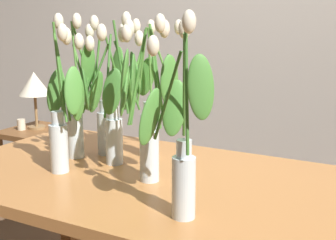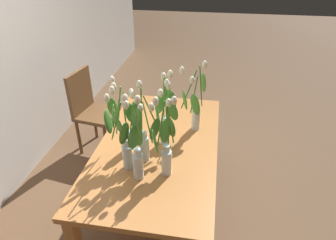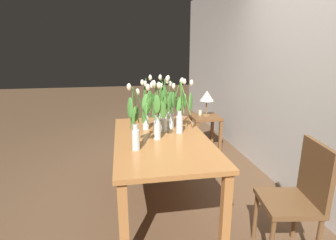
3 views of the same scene
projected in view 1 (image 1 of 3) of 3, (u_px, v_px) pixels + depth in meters
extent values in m
cube|color=beige|center=(272.00, 11.00, 2.80)|extent=(9.00, 0.10, 2.70)
cube|color=#B7753D|center=(150.00, 181.00, 1.66)|extent=(1.60, 0.90, 0.04)
cube|color=#B7753D|center=(68.00, 202.00, 2.42)|extent=(0.07, 0.07, 0.70)
cylinder|color=silver|center=(106.00, 133.00, 1.90)|extent=(0.07, 0.07, 0.18)
cylinder|color=silver|center=(105.00, 106.00, 1.88)|extent=(0.04, 0.04, 0.05)
cylinder|color=silver|center=(106.00, 140.00, 1.91)|extent=(0.06, 0.06, 0.11)
cylinder|color=#478433|center=(115.00, 69.00, 1.89)|extent=(0.03, 0.10, 0.30)
ellipsoid|color=#F2E5C6|center=(123.00, 31.00, 1.89)|extent=(0.04, 0.04, 0.06)
ellipsoid|color=#4C8E38|center=(118.00, 67.00, 1.94)|extent=(0.08, 0.06, 0.17)
cylinder|color=#478433|center=(96.00, 70.00, 1.84)|extent=(0.04, 0.04, 0.31)
ellipsoid|color=#F2E5C6|center=(90.00, 31.00, 1.80)|extent=(0.04, 0.04, 0.06)
ellipsoid|color=#4C8E38|center=(87.00, 90.00, 1.82)|extent=(0.09, 0.08, 0.18)
cylinder|color=silver|center=(184.00, 188.00, 1.29)|extent=(0.07, 0.07, 0.18)
cylinder|color=silver|center=(184.00, 149.00, 1.26)|extent=(0.04, 0.04, 0.05)
cylinder|color=silver|center=(184.00, 198.00, 1.29)|extent=(0.06, 0.06, 0.11)
cylinder|color=#3D752D|center=(167.00, 97.00, 1.28)|extent=(0.11, 0.04, 0.27)
ellipsoid|color=#F2E5C6|center=(153.00, 46.00, 1.29)|extent=(0.04, 0.04, 0.06)
ellipsoid|color=#4C8E38|center=(150.00, 117.00, 1.30)|extent=(0.06, 0.11, 0.18)
cylinder|color=#3D752D|center=(187.00, 90.00, 1.20)|extent=(0.04, 0.04, 0.35)
ellipsoid|color=#F2E5C6|center=(189.00, 22.00, 1.14)|extent=(0.04, 0.04, 0.06)
ellipsoid|color=#4C8E38|center=(201.00, 87.00, 1.16)|extent=(0.08, 0.07, 0.17)
cylinder|color=#3D752D|center=(184.00, 88.00, 1.30)|extent=(0.06, 0.11, 0.31)
ellipsoid|color=#F2E5C6|center=(184.00, 29.00, 1.32)|extent=(0.04, 0.04, 0.06)
ellipsoid|color=#4C8E38|center=(174.00, 108.00, 1.35)|extent=(0.08, 0.08, 0.18)
cylinder|color=silver|center=(114.00, 141.00, 1.78)|extent=(0.07, 0.07, 0.18)
cylinder|color=silver|center=(113.00, 113.00, 1.75)|extent=(0.04, 0.04, 0.05)
cylinder|color=silver|center=(114.00, 149.00, 1.78)|extent=(0.06, 0.06, 0.11)
cylinder|color=#3D752D|center=(95.00, 79.00, 1.71)|extent=(0.09, 0.08, 0.26)
ellipsoid|color=#F2E5C6|center=(79.00, 41.00, 1.66)|extent=(0.04, 0.04, 0.06)
ellipsoid|color=#427F33|center=(85.00, 90.00, 1.68)|extent=(0.07, 0.10, 0.18)
cylinder|color=#3D752D|center=(108.00, 76.00, 1.66)|extent=(0.04, 0.11, 0.30)
ellipsoid|color=#F2E5C6|center=(102.00, 32.00, 1.57)|extent=(0.04, 0.04, 0.06)
ellipsoid|color=#427F33|center=(112.00, 92.00, 1.62)|extent=(0.10, 0.06, 0.18)
cylinder|color=#3D752D|center=(127.00, 76.00, 1.75)|extent=(0.07, 0.09, 0.27)
ellipsoid|color=#F2E5C6|center=(139.00, 38.00, 1.73)|extent=(0.04, 0.04, 0.06)
ellipsoid|color=#427F33|center=(135.00, 73.00, 1.78)|extent=(0.11, 0.07, 0.18)
cylinder|color=#3D752D|center=(121.00, 68.00, 1.71)|extent=(0.05, 0.03, 0.35)
ellipsoid|color=#F2E5C6|center=(126.00, 20.00, 1.67)|extent=(0.04, 0.04, 0.06)
ellipsoid|color=#427F33|center=(133.00, 75.00, 1.75)|extent=(0.05, 0.09, 0.18)
cylinder|color=silver|center=(149.00, 156.00, 1.58)|extent=(0.07, 0.07, 0.18)
cylinder|color=silver|center=(149.00, 124.00, 1.56)|extent=(0.04, 0.04, 0.05)
cylinder|color=silver|center=(150.00, 164.00, 1.59)|extent=(0.06, 0.06, 0.11)
cylinder|color=#478433|center=(158.00, 78.00, 1.52)|extent=(0.05, 0.02, 0.33)
ellipsoid|color=#F2E5C6|center=(164.00, 29.00, 1.48)|extent=(0.04, 0.04, 0.06)
ellipsoid|color=#4C8E38|center=(172.00, 96.00, 1.55)|extent=(0.04, 0.10, 0.18)
cylinder|color=#478433|center=(138.00, 78.00, 1.53)|extent=(0.06, 0.03, 0.32)
ellipsoid|color=#F2E5C6|center=(129.00, 29.00, 1.49)|extent=(0.04, 0.04, 0.06)
ellipsoid|color=#4C8E38|center=(125.00, 74.00, 1.50)|extent=(0.07, 0.07, 0.17)
cylinder|color=#478433|center=(155.00, 77.00, 1.49)|extent=(0.06, 0.04, 0.34)
ellipsoid|color=#F2E5C6|center=(160.00, 23.00, 1.43)|extent=(0.04, 0.04, 0.06)
ellipsoid|color=#4C8E38|center=(169.00, 81.00, 1.48)|extent=(0.05, 0.07, 0.17)
cylinder|color=#478433|center=(137.00, 80.00, 1.52)|extent=(0.06, 0.04, 0.31)
ellipsoid|color=#F2E5C6|center=(127.00, 33.00, 1.49)|extent=(0.04, 0.04, 0.06)
ellipsoid|color=#4C8E38|center=(125.00, 91.00, 1.50)|extent=(0.06, 0.12, 0.18)
cylinder|color=silver|center=(75.00, 136.00, 1.86)|extent=(0.07, 0.07, 0.18)
cylinder|color=silver|center=(74.00, 108.00, 1.84)|extent=(0.04, 0.04, 0.05)
cylinder|color=silver|center=(76.00, 143.00, 1.87)|extent=(0.06, 0.06, 0.11)
cylinder|color=#56933D|center=(76.00, 67.00, 1.78)|extent=(0.04, 0.02, 0.35)
ellipsoid|color=#F2E5C6|center=(77.00, 21.00, 1.73)|extent=(0.04, 0.04, 0.06)
ellipsoid|color=#4C8E38|center=(88.00, 64.00, 1.77)|extent=(0.05, 0.09, 0.17)
cylinder|color=#56933D|center=(85.00, 67.00, 1.82)|extent=(0.06, 0.07, 0.34)
ellipsoid|color=#F2E5C6|center=(94.00, 23.00, 1.79)|extent=(0.04, 0.04, 0.06)
ellipsoid|color=#4C8E38|center=(94.00, 81.00, 1.87)|extent=(0.07, 0.09, 0.18)
cylinder|color=#56933D|center=(83.00, 78.00, 1.78)|extent=(0.09, 0.02, 0.26)
ellipsoid|color=#F2E5C6|center=(90.00, 44.00, 1.73)|extent=(0.04, 0.04, 0.06)
ellipsoid|color=#4C8E38|center=(96.00, 92.00, 1.79)|extent=(0.06, 0.09, 0.18)
cylinder|color=silver|center=(149.00, 135.00, 1.87)|extent=(0.07, 0.07, 0.18)
cylinder|color=silver|center=(149.00, 108.00, 1.85)|extent=(0.04, 0.04, 0.05)
cylinder|color=silver|center=(149.00, 142.00, 1.88)|extent=(0.06, 0.06, 0.11)
cylinder|color=#56933D|center=(135.00, 73.00, 1.79)|extent=(0.06, 0.09, 0.29)
ellipsoid|color=#F2E5C6|center=(123.00, 34.00, 1.74)|extent=(0.04, 0.04, 0.06)
ellipsoid|color=#4C8E38|center=(128.00, 93.00, 1.76)|extent=(0.09, 0.09, 0.18)
cylinder|color=#56933D|center=(150.00, 68.00, 1.84)|extent=(0.02, 0.05, 0.33)
ellipsoid|color=#F2E5C6|center=(151.00, 27.00, 1.83)|extent=(0.04, 0.04, 0.06)
ellipsoid|color=#4C8E38|center=(146.00, 77.00, 1.90)|extent=(0.12, 0.04, 0.18)
cylinder|color=#56933D|center=(165.00, 68.00, 1.84)|extent=(0.09, 0.09, 0.31)
ellipsoid|color=#F2E5C6|center=(179.00, 27.00, 1.82)|extent=(0.04, 0.04, 0.06)
ellipsoid|color=#4C8E38|center=(172.00, 74.00, 1.88)|extent=(0.11, 0.07, 0.18)
cylinder|color=#56933D|center=(142.00, 67.00, 1.85)|extent=(0.08, 0.04, 0.32)
ellipsoid|color=#F2E5C6|center=(136.00, 26.00, 1.85)|extent=(0.04, 0.04, 0.06)
ellipsoid|color=#4C8E38|center=(131.00, 85.00, 1.88)|extent=(0.07, 0.11, 0.18)
cylinder|color=silver|center=(59.00, 148.00, 1.68)|extent=(0.07, 0.07, 0.18)
cylinder|color=silver|center=(57.00, 118.00, 1.65)|extent=(0.04, 0.04, 0.05)
cylinder|color=silver|center=(59.00, 156.00, 1.69)|extent=(0.06, 0.06, 0.11)
cylinder|color=#478433|center=(60.00, 78.00, 1.59)|extent=(0.07, 0.04, 0.31)
ellipsoid|color=#F2E5C6|center=(62.00, 32.00, 1.53)|extent=(0.04, 0.04, 0.06)
ellipsoid|color=#4C8E38|center=(74.00, 91.00, 1.58)|extent=(0.07, 0.10, 0.18)
cylinder|color=#478433|center=(58.00, 70.00, 1.65)|extent=(0.03, 0.06, 0.35)
ellipsoid|color=#F2E5C6|center=(58.00, 21.00, 1.64)|extent=(0.04, 0.04, 0.06)
ellipsoid|color=#4C8E38|center=(56.00, 91.00, 1.71)|extent=(0.08, 0.08, 0.18)
cylinder|color=#478433|center=(63.00, 79.00, 1.61)|extent=(0.06, 0.01, 0.30)
ellipsoid|color=#F2E5C6|center=(66.00, 36.00, 1.56)|extent=(0.04, 0.04, 0.06)
ellipsoid|color=#4C8E38|center=(78.00, 98.00, 1.62)|extent=(0.04, 0.08, 0.17)
cube|color=brown|center=(38.00, 132.00, 3.17)|extent=(0.44, 0.44, 0.04)
cube|color=brown|center=(1.00, 173.00, 3.15)|extent=(0.04, 0.04, 0.51)
cube|color=brown|center=(42.00, 182.00, 2.97)|extent=(0.04, 0.04, 0.51)
cube|color=brown|center=(40.00, 159.00, 3.48)|extent=(0.04, 0.04, 0.51)
cube|color=brown|center=(79.00, 166.00, 3.30)|extent=(0.04, 0.04, 0.51)
cylinder|color=olive|center=(37.00, 127.00, 3.19)|extent=(0.12, 0.12, 0.02)
cylinder|color=olive|center=(36.00, 111.00, 3.17)|extent=(0.02, 0.02, 0.22)
cone|color=#F2E5C6|center=(34.00, 84.00, 3.13)|extent=(0.22, 0.22, 0.16)
cylinder|color=beige|center=(21.00, 125.00, 3.15)|extent=(0.06, 0.06, 0.07)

